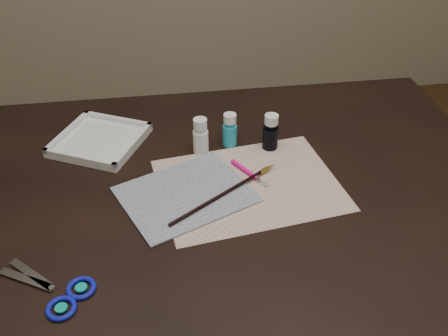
{
  "coord_description": "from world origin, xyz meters",
  "views": [
    {
      "loc": [
        -0.13,
        -0.86,
        1.45
      ],
      "look_at": [
        0.0,
        0.0,
        0.8
      ],
      "focal_mm": 40.0,
      "sensor_mm": 36.0,
      "label": 1
    }
  ],
  "objects": [
    {
      "name": "paint_bottle_white",
      "position": [
        -0.04,
        0.14,
        0.8
      ],
      "size": [
        0.05,
        0.05,
        0.09
      ],
      "primitive_type": "cylinder",
      "rotation": [
        0.0,
        0.0,
        -0.27
      ],
      "color": "silver",
      "rests_on": "table"
    },
    {
      "name": "scissors",
      "position": [
        -0.36,
        -0.24,
        0.76
      ],
      "size": [
        0.23,
        0.19,
        0.01
      ],
      "primitive_type": null,
      "rotation": [
        0.0,
        0.0,
        2.62
      ],
      "color": "silver",
      "rests_on": "table"
    },
    {
      "name": "table",
      "position": [
        0.0,
        0.0,
        0.38
      ],
      "size": [
        1.3,
        0.9,
        0.75
      ],
      "primitive_type": "cube",
      "color": "black",
      "rests_on": "ground"
    },
    {
      "name": "paper",
      "position": [
        0.06,
        -0.0,
        0.75
      ],
      "size": [
        0.43,
        0.35,
        0.0
      ],
      "primitive_type": "cube",
      "rotation": [
        0.0,
        0.0,
        0.14
      ],
      "color": "silver",
      "rests_on": "table"
    },
    {
      "name": "craft_knife",
      "position": [
        0.06,
        0.03,
        0.76
      ],
      "size": [
        0.07,
        0.11,
        0.01
      ],
      "primitive_type": null,
      "rotation": [
        0.0,
        0.0,
        -1.04
      ],
      "color": "#FF0B87",
      "rests_on": "paper"
    },
    {
      "name": "paint_bottle_cyan",
      "position": [
        0.04,
        0.16,
        0.79
      ],
      "size": [
        0.05,
        0.05,
        0.09
      ],
      "primitive_type": "cylinder",
      "rotation": [
        0.0,
        0.0,
        -0.35
      ],
      "color": "#2098B7",
      "rests_on": "table"
    },
    {
      "name": "palette_tray",
      "position": [
        -0.28,
        0.21,
        0.76
      ],
      "size": [
        0.26,
        0.26,
        0.02
      ],
      "primitive_type": "cube",
      "rotation": [
        0.0,
        0.0,
        -0.47
      ],
      "color": "white",
      "rests_on": "table"
    },
    {
      "name": "paint_bottle_navy",
      "position": [
        0.13,
        0.13,
        0.8
      ],
      "size": [
        0.05,
        0.05,
        0.09
      ],
      "primitive_type": "cylinder",
      "rotation": [
        0.0,
        0.0,
        0.24
      ],
      "color": "black",
      "rests_on": "table"
    },
    {
      "name": "paintbrush",
      "position": [
        0.0,
        -0.03,
        0.76
      ],
      "size": [
        0.26,
        0.18,
        0.01
      ],
      "primitive_type": null,
      "rotation": [
        0.0,
        0.0,
        0.59
      ],
      "color": "black",
      "rests_on": "canvas"
    },
    {
      "name": "canvas",
      "position": [
        -0.09,
        -0.02,
        0.75
      ],
      "size": [
        0.33,
        0.3,
        0.0
      ],
      "primitive_type": "cube",
      "rotation": [
        0.0,
        0.0,
        0.41
      ],
      "color": "#161F40",
      "rests_on": "paper"
    }
  ]
}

